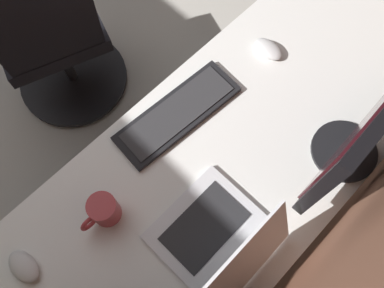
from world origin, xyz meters
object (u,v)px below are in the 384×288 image
(keyboard_main, at_px, (178,113))
(laptop_leftmost, at_px, (221,239))
(coffee_mug, at_px, (104,210))
(mouse_spare, at_px, (24,266))
(mouse_main, at_px, (268,49))
(monitor_secondary, at_px, (382,112))
(office_chair, at_px, (53,41))

(keyboard_main, bearing_deg, laptop_leftmost, 61.84)
(laptop_leftmost, height_order, coffee_mug, laptop_leftmost)
(mouse_spare, relative_size, coffee_mug, 0.86)
(keyboard_main, distance_m, mouse_spare, 0.62)
(keyboard_main, relative_size, coffee_mug, 3.54)
(keyboard_main, height_order, mouse_main, mouse_main)
(monitor_secondary, bearing_deg, coffee_mug, -30.05)
(keyboard_main, xyz_separation_m, office_chair, (0.04, -0.73, -0.28))
(laptop_leftmost, xyz_separation_m, office_chair, (-0.16, -1.09, -0.32))
(coffee_mug, bearing_deg, monitor_secondary, 149.95)
(coffee_mug, bearing_deg, laptop_leftmost, 120.72)
(laptop_leftmost, bearing_deg, mouse_spare, -38.31)
(mouse_spare, bearing_deg, monitor_secondary, 154.94)
(mouse_spare, distance_m, office_chair, 1.00)
(mouse_spare, height_order, coffee_mug, coffee_mug)
(mouse_main, relative_size, office_chair, 0.11)
(monitor_secondary, bearing_deg, laptop_leftmost, -9.90)
(laptop_leftmost, relative_size, keyboard_main, 0.69)
(laptop_leftmost, relative_size, coffee_mug, 2.44)
(office_chair, bearing_deg, coffee_mug, 68.17)
(monitor_secondary, xyz_separation_m, mouse_spare, (0.88, -0.41, -0.25))
(mouse_main, height_order, mouse_spare, same)
(office_chair, bearing_deg, keyboard_main, 93.16)
(monitor_secondary, relative_size, keyboard_main, 1.32)
(monitor_secondary, height_order, keyboard_main, monitor_secondary)
(keyboard_main, bearing_deg, coffee_mug, 12.47)
(mouse_main, bearing_deg, office_chair, -61.69)
(monitor_secondary, distance_m, mouse_main, 0.48)
(office_chair, bearing_deg, mouse_main, 118.31)
(mouse_spare, xyz_separation_m, office_chair, (-0.58, -0.76, -0.29))
(mouse_spare, height_order, office_chair, office_chair)
(mouse_spare, bearing_deg, laptop_leftmost, 141.69)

